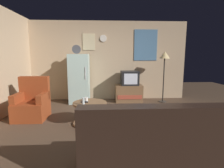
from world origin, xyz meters
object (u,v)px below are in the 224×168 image
object	(u,v)px
crt_tv	(130,78)
mug_ceramic_white	(86,99)
couch	(151,149)
tv_stand	(129,93)
coffee_table	(90,113)
wine_glass	(83,101)
armchair	(32,104)
remote_control	(84,102)
fridge	(79,79)
standing_lamp	(165,59)

from	to	relation	value
crt_tv	mug_ceramic_white	distance (m)	2.16
crt_tv	couch	size ratio (longest dim) A/B	0.32
couch	tv_stand	bearing A→B (deg)	86.05
crt_tv	coffee_table	size ratio (longest dim) A/B	0.75
tv_stand	wine_glass	world-z (taller)	wine_glass
tv_stand	armchair	distance (m)	2.86
remote_control	mug_ceramic_white	bearing A→B (deg)	76.89
crt_tv	tv_stand	bearing A→B (deg)	177.54
mug_ceramic_white	remote_control	bearing A→B (deg)	-107.99
armchair	crt_tv	bearing A→B (deg)	29.78
crt_tv	remote_control	distance (m)	2.25
crt_tv	coffee_table	distance (m)	2.23
fridge	armchair	world-z (taller)	fridge
mug_ceramic_white	standing_lamp	bearing A→B (deg)	35.70
mug_ceramic_white	armchair	bearing A→B (deg)	164.94
couch	remote_control	bearing A→B (deg)	121.08
tv_stand	armchair	xyz separation A→B (m)	(-2.47, -1.43, 0.07)
tv_stand	couch	world-z (taller)	couch
coffee_table	mug_ceramic_white	bearing A→B (deg)	137.71
fridge	tv_stand	distance (m)	1.63
standing_lamp	coffee_table	bearing A→B (deg)	-141.98
standing_lamp	mug_ceramic_white	size ratio (longest dim) A/B	17.67
tv_stand	armchair	world-z (taller)	armchair
standing_lamp	wine_glass	xyz separation A→B (m)	(-2.29, -1.89, -0.81)
remote_control	couch	distance (m)	1.89
remote_control	armchair	distance (m)	1.34
armchair	standing_lamp	bearing A→B (deg)	19.81
crt_tv	wine_glass	size ratio (longest dim) A/B	3.60
crt_tv	remote_control	bearing A→B (deg)	-123.59
fridge	mug_ceramic_white	size ratio (longest dim) A/B	19.67
coffee_table	couch	xyz separation A→B (m)	(0.86, -1.63, 0.08)
wine_glass	remote_control	xyz separation A→B (m)	(0.00, 0.17, -0.06)
coffee_table	armchair	xyz separation A→B (m)	(-1.37, 0.42, 0.10)
couch	wine_glass	bearing A→B (deg)	124.13
tv_stand	couch	bearing A→B (deg)	-93.95
tv_stand	couch	xyz separation A→B (m)	(-0.24, -3.48, 0.05)
fridge	mug_ceramic_white	world-z (taller)	fridge
mug_ceramic_white	couch	world-z (taller)	couch
coffee_table	mug_ceramic_white	size ratio (longest dim) A/B	8.00
coffee_table	couch	distance (m)	1.84
fridge	standing_lamp	world-z (taller)	fridge
wine_glass	armchair	distance (m)	1.41
tv_stand	mug_ceramic_white	distance (m)	2.15
remote_control	fridge	bearing A→B (deg)	105.62
coffee_table	wine_glass	xyz separation A→B (m)	(-0.12, -0.18, 0.31)
coffee_table	couch	bearing A→B (deg)	-62.08
crt_tv	standing_lamp	bearing A→B (deg)	-8.12
couch	fridge	bearing A→B (deg)	111.08
tv_stand	mug_ceramic_white	world-z (taller)	mug_ceramic_white
remote_control	couch	bearing A→B (deg)	-54.04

